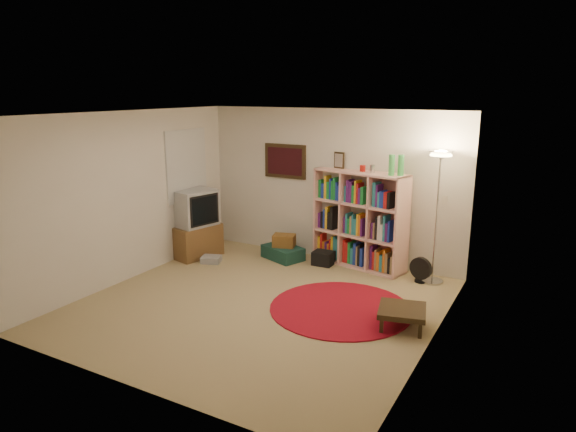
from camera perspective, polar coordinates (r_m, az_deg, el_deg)
name	(u,v)px	position (r m, az deg, el deg)	size (l,w,h in m)	color
room	(257,212)	(6.62, -3.46, 0.50)	(4.54, 4.54, 2.54)	tan
bookshelf	(359,221)	(8.29, 7.87, -0.50)	(1.61, 0.76, 1.86)	#FFB9AA
floor_lamp	(440,174)	(7.58, 16.50, 4.52)	(0.40, 0.40, 1.96)	#B9BBBE
floor_fan	(421,270)	(7.88, 14.53, -5.81)	(0.34, 0.22, 0.39)	black
tv_stand	(195,225)	(8.86, -10.29, -0.94)	(0.73, 0.90, 1.16)	brown
dvd_box	(211,259)	(8.63, -8.53, -4.78)	(0.38, 0.35, 0.10)	#A1A2A6
suitcase	(283,253)	(8.69, -0.57, -4.09)	(0.78, 0.65, 0.22)	#143830
wicker_basket	(284,241)	(8.63, -0.44, -2.75)	(0.42, 0.35, 0.21)	brown
duffel_bag	(323,258)	(8.42, 3.94, -4.69)	(0.33, 0.28, 0.22)	black
red_rug	(341,308)	(6.85, 5.88, -10.16)	(1.86, 1.86, 0.02)	maroon
side_table	(402,311)	(6.39, 12.57, -10.29)	(0.66, 0.66, 0.25)	black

